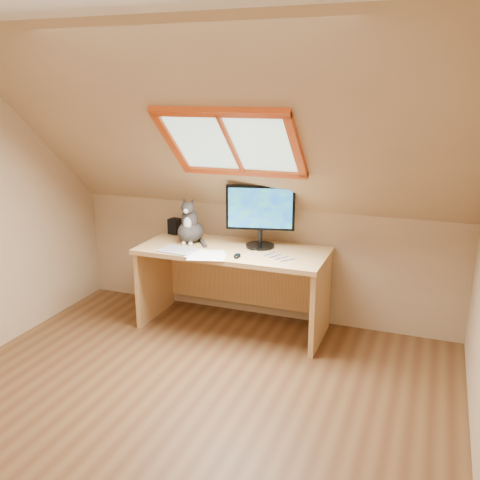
% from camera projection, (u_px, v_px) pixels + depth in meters
% --- Properties ---
extents(ground, '(3.50, 3.50, 0.00)m').
position_uv_depth(ground, '(172.00, 419.00, 3.36)').
color(ground, brown).
rests_on(ground, ground).
extents(room_shell, '(3.52, 3.52, 2.41)m').
position_uv_depth(room_shell, '(155.00, 198.00, 2.88)').
color(room_shell, tan).
rests_on(room_shell, ground).
extents(desk, '(1.57, 0.69, 0.72)m').
position_uv_depth(desk, '(236.00, 271.00, 4.57)').
color(desk, '#E1B46B').
rests_on(desk, ground).
extents(monitor, '(0.56, 0.24, 0.53)m').
position_uv_depth(monitor, '(260.00, 212.00, 4.40)').
color(monitor, black).
rests_on(monitor, desk).
extents(cat, '(0.25, 0.29, 0.40)m').
position_uv_depth(cat, '(190.00, 226.00, 4.59)').
color(cat, '#3F3A38').
rests_on(cat, desk).
extents(desk_speaker, '(0.11, 0.11, 0.14)m').
position_uv_depth(desk_speaker, '(175.00, 226.00, 4.88)').
color(desk_speaker, black).
rests_on(desk_speaker, desk).
extents(graphics_tablet, '(0.31, 0.23, 0.01)m').
position_uv_depth(graphics_tablet, '(179.00, 250.00, 4.37)').
color(graphics_tablet, '#B2B2B7').
rests_on(graphics_tablet, desk).
extents(mouse, '(0.07, 0.10, 0.03)m').
position_uv_depth(mouse, '(237.00, 256.00, 4.21)').
color(mouse, black).
rests_on(mouse, desk).
extents(papers, '(0.35, 0.30, 0.01)m').
position_uv_depth(papers, '(206.00, 255.00, 4.26)').
color(papers, white).
rests_on(papers, desk).
extents(cables, '(0.51, 0.26, 0.01)m').
position_uv_depth(cables, '(266.00, 256.00, 4.23)').
color(cables, silver).
rests_on(cables, desk).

